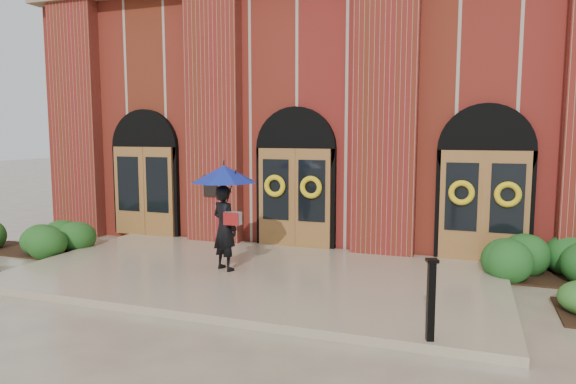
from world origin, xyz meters
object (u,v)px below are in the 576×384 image
at_px(man_with_umbrella, 224,197).
at_px(metal_post, 431,298).
at_px(hedge_wall_left, 32,237).
at_px(hedge_wall_right, 517,257).

relative_size(man_with_umbrella, metal_post, 1.91).
height_order(metal_post, hedge_wall_left, metal_post).
height_order(metal_post, hedge_wall_right, metal_post).
bearing_deg(man_with_umbrella, metal_post, 175.51).
distance_m(metal_post, hedge_wall_left, 10.51).
height_order(man_with_umbrella, hedge_wall_left, man_with_umbrella).
height_order(man_with_umbrella, metal_post, man_with_umbrella).
xyz_separation_m(man_with_umbrella, hedge_wall_right, (5.84, 2.13, -1.29)).
height_order(man_with_umbrella, hedge_wall_right, man_with_umbrella).
bearing_deg(metal_post, man_with_umbrella, 151.05).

